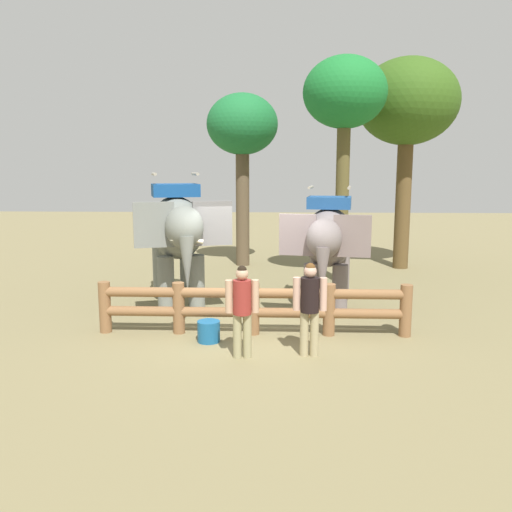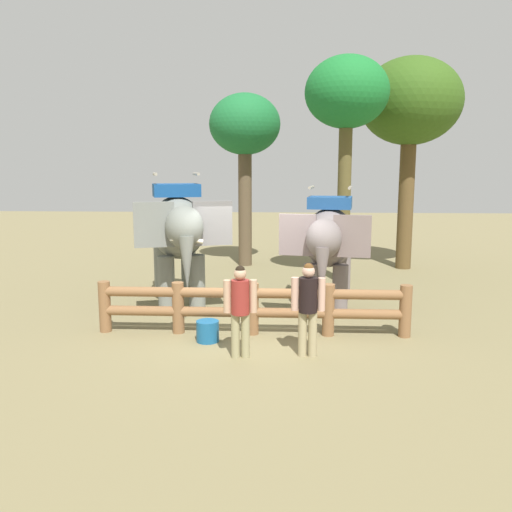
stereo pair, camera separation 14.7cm
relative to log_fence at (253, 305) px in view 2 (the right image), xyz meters
name	(u,v)px [view 2 (the right image)]	position (x,y,z in m)	size (l,w,h in m)	color
ground_plane	(253,332)	(0.00, 0.10, -0.60)	(60.00, 60.00, 0.00)	olive
log_fence	(253,305)	(0.00, 0.00, 0.00)	(6.31, 0.25, 1.05)	brown
elephant_near_left	(178,231)	(-1.97, 2.38, 1.21)	(2.56, 3.85, 3.22)	slate
elephant_center	(329,241)	(1.66, 2.06, 1.03)	(1.98, 3.45, 2.91)	slate
tourist_woman_in_black	(240,305)	(-0.13, -1.34, 0.36)	(0.59, 0.35, 1.66)	#989067
tourist_man_in_blue	(308,303)	(1.05, -1.21, 0.38)	(0.60, 0.34, 1.69)	tan
tree_far_left	(245,130)	(-0.73, 7.71, 3.99)	(2.38, 2.38, 5.79)	brown
tree_back_center	(347,99)	(2.34, 5.21, 4.66)	(2.38, 2.38, 6.45)	brown
tree_far_right	(410,105)	(4.62, 7.41, 4.72)	(3.25, 3.25, 6.83)	brown
feed_bucket	(208,331)	(-0.84, -0.51, -0.40)	(0.44, 0.44, 0.41)	#19598C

